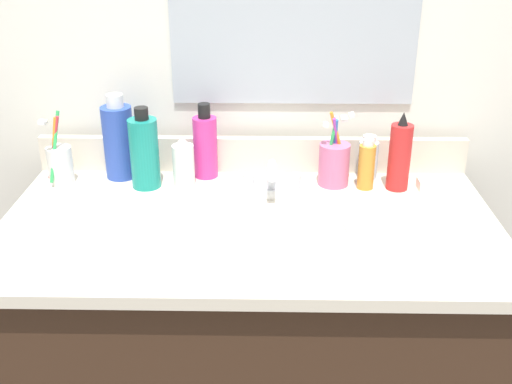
% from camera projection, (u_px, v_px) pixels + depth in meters
% --- Properties ---
extents(vanity_cabinet, '(1.04, 0.54, 0.80)m').
position_uv_depth(vanity_cabinet, '(250.00, 374.00, 1.54)').
color(vanity_cabinet, '#382316').
rests_on(vanity_cabinet, ground_plane).
extents(countertop, '(1.09, 0.59, 0.03)m').
position_uv_depth(countertop, '(249.00, 226.00, 1.37)').
color(countertop, beige).
rests_on(countertop, vanity_cabinet).
extents(backsplash, '(1.09, 0.02, 0.09)m').
position_uv_depth(backsplash, '(252.00, 154.00, 1.60)').
color(backsplash, beige).
rests_on(backsplash, countertop).
extents(back_wall, '(2.19, 0.04, 1.30)m').
position_uv_depth(back_wall, '(253.00, 219.00, 1.75)').
color(back_wall, white).
rests_on(back_wall, ground_plane).
extents(sink_basin, '(0.36, 0.36, 0.11)m').
position_uv_depth(sink_basin, '(272.00, 245.00, 1.33)').
color(sink_basin, white).
rests_on(sink_basin, countertop).
extents(faucet, '(0.16, 0.10, 0.08)m').
position_uv_depth(faucet, '(272.00, 183.00, 1.48)').
color(faucet, silver).
rests_on(faucet, countertop).
extents(bottle_lotion_white, '(0.05, 0.05, 0.13)m').
position_uv_depth(bottle_lotion_white, '(183.00, 163.00, 1.52)').
color(bottle_lotion_white, white).
rests_on(bottle_lotion_white, countertop).
extents(bottle_mouthwash_teal, '(0.07, 0.07, 0.20)m').
position_uv_depth(bottle_mouthwash_teal, '(144.00, 152.00, 1.49)').
color(bottle_mouthwash_teal, teal).
rests_on(bottle_mouthwash_teal, countertop).
extents(bottle_gel_clear, '(0.05, 0.05, 0.11)m').
position_uv_depth(bottle_gel_clear, '(368.00, 158.00, 1.56)').
color(bottle_gel_clear, silver).
rests_on(bottle_gel_clear, countertop).
extents(bottle_spray_red, '(0.05, 0.05, 0.19)m').
position_uv_depth(bottle_spray_red, '(400.00, 156.00, 1.48)').
color(bottle_spray_red, red).
rests_on(bottle_spray_red, countertop).
extents(bottle_soap_pink, '(0.06, 0.06, 0.19)m').
position_uv_depth(bottle_soap_pink, '(205.00, 145.00, 1.55)').
color(bottle_soap_pink, '#D8338C').
rests_on(bottle_soap_pink, countertop).
extents(bottle_oil_amber, '(0.04, 0.04, 0.12)m').
position_uv_depth(bottle_oil_amber, '(366.00, 166.00, 1.50)').
color(bottle_oil_amber, gold).
rests_on(bottle_oil_amber, countertop).
extents(bottle_shampoo_blue, '(0.08, 0.08, 0.21)m').
position_uv_depth(bottle_shampoo_blue, '(119.00, 140.00, 1.55)').
color(bottle_shampoo_blue, '#2D4CB2').
rests_on(bottle_shampoo_blue, countertop).
extents(cup_pink, '(0.08, 0.08, 0.19)m').
position_uv_depth(cup_pink, '(334.00, 162.00, 1.52)').
color(cup_pink, '#D16693').
rests_on(cup_pink, countertop).
extents(cup_white_ceramic, '(0.07, 0.08, 0.18)m').
position_uv_depth(cup_white_ceramic, '(60.00, 163.00, 1.53)').
color(cup_white_ceramic, white).
rests_on(cup_white_ceramic, countertop).
extents(soap_bar, '(0.06, 0.04, 0.02)m').
position_uv_depth(soap_bar, '(431.00, 184.00, 1.51)').
color(soap_bar, white).
rests_on(soap_bar, countertop).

